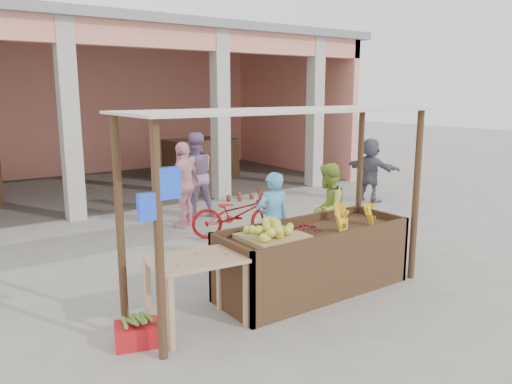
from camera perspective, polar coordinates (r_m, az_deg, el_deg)
ground at (r=6.49m, az=3.08°, el=-12.12°), size 60.00×60.00×0.00m
market_building at (r=14.10m, az=-20.00°, el=11.18°), size 14.40×6.40×4.20m
fruit_stall at (r=6.64m, az=6.55°, el=-7.91°), size 2.60×0.95×0.80m
stall_awning at (r=6.02m, az=2.82°, el=5.56°), size 4.09×1.35×2.39m
banana_heap at (r=6.98m, az=11.27°, el=-2.85°), size 1.06×0.58×0.19m
melon_tray at (r=6.15m, az=1.95°, el=-4.60°), size 0.76×0.66×0.20m
berry_heap at (r=6.48m, az=5.66°, el=-4.01°), size 0.46×0.38×0.15m
side_table at (r=5.53m, az=-6.78°, el=-8.84°), size 1.08×0.78×0.82m
papaya_pile at (r=5.45m, az=-6.84°, el=-6.41°), size 0.75×0.43×0.21m
red_crate at (r=5.52m, az=-13.45°, el=-15.53°), size 0.52×0.44×0.23m
plantain_bundle at (r=5.46m, az=-13.52°, el=-14.13°), size 0.33×0.23×0.07m
produce_sacks at (r=12.07m, az=-1.86°, el=0.59°), size 1.08×0.81×0.65m
vendor_blue at (r=7.35m, az=1.92°, el=-2.91°), size 0.62×0.49×1.54m
vendor_green at (r=7.96m, az=8.19°, el=-1.79°), size 0.87×0.74×1.57m
motorcycle at (r=8.98m, az=-2.25°, el=-2.42°), size 1.22×1.79×0.89m
shopper_b at (r=9.71m, az=-8.21°, el=1.17°), size 1.17×1.02×1.77m
shopper_d at (r=12.17m, az=12.94°, el=2.66°), size 0.84×1.56×1.60m
shopper_f at (r=10.45m, az=-7.02°, el=2.39°), size 1.05×0.76×1.94m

